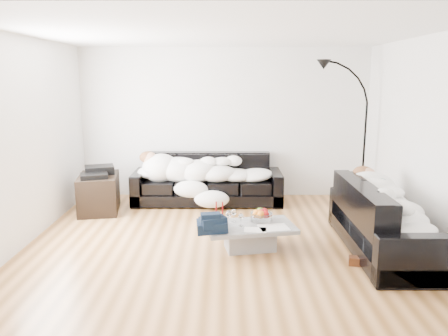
{
  "coord_description": "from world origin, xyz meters",
  "views": [
    {
      "loc": [
        0.02,
        -5.4,
        2.08
      ],
      "look_at": [
        0.0,
        0.3,
        0.9
      ],
      "focal_mm": 35.0,
      "sensor_mm": 36.0,
      "label": 1
    }
  ],
  "objects_px": {
    "fruit_bowl": "(262,215)",
    "candle_left": "(216,211)",
    "sleeper_back": "(207,167)",
    "stereo": "(98,171)",
    "wine_glass_b": "(229,218)",
    "coffee_table": "(250,237)",
    "wine_glass_c": "(241,220)",
    "sofa_back": "(207,179)",
    "candle_right": "(223,211)",
    "av_cabinet": "(99,193)",
    "sleeper_right": "(387,201)",
    "shoes": "(367,259)",
    "sofa_right": "(386,218)",
    "floor_lamp": "(364,144)",
    "wine_glass_a": "(234,215)"
  },
  "relations": [
    {
      "from": "fruit_bowl",
      "to": "wine_glass_a",
      "type": "distance_m",
      "value": 0.35
    },
    {
      "from": "candle_right",
      "to": "coffee_table",
      "type": "bearing_deg",
      "value": -31.55
    },
    {
      "from": "wine_glass_a",
      "to": "stereo",
      "type": "distance_m",
      "value": 2.57
    },
    {
      "from": "candle_right",
      "to": "av_cabinet",
      "type": "xyz_separation_m",
      "value": [
        -1.97,
        1.36,
        -0.13
      ]
    },
    {
      "from": "wine_glass_c",
      "to": "shoes",
      "type": "relative_size",
      "value": 0.32
    },
    {
      "from": "sofa_back",
      "to": "sleeper_right",
      "type": "height_order",
      "value": "sleeper_right"
    },
    {
      "from": "sofa_back",
      "to": "shoes",
      "type": "height_order",
      "value": "sofa_back"
    },
    {
      "from": "wine_glass_b",
      "to": "sofa_back",
      "type": "bearing_deg",
      "value": 99.55
    },
    {
      "from": "sleeper_back",
      "to": "stereo",
      "type": "distance_m",
      "value": 1.76
    },
    {
      "from": "sleeper_right",
      "to": "av_cabinet",
      "type": "bearing_deg",
      "value": 67.67
    },
    {
      "from": "sofa_back",
      "to": "stereo",
      "type": "distance_m",
      "value": 1.79
    },
    {
      "from": "wine_glass_b",
      "to": "candle_right",
      "type": "xyz_separation_m",
      "value": [
        -0.08,
        0.19,
        0.03
      ]
    },
    {
      "from": "coffee_table",
      "to": "candle_left",
      "type": "height_order",
      "value": "candle_left"
    },
    {
      "from": "sofa_back",
      "to": "candle_left",
      "type": "xyz_separation_m",
      "value": [
        0.19,
        -1.89,
        0.03
      ]
    },
    {
      "from": "sleeper_back",
      "to": "stereo",
      "type": "relative_size",
      "value": 4.77
    },
    {
      "from": "sleeper_back",
      "to": "candle_left",
      "type": "relative_size",
      "value": 8.79
    },
    {
      "from": "sofa_right",
      "to": "sleeper_right",
      "type": "height_order",
      "value": "sleeper_right"
    },
    {
      "from": "wine_glass_a",
      "to": "candle_left",
      "type": "xyz_separation_m",
      "value": [
        -0.22,
        0.06,
        0.04
      ]
    },
    {
      "from": "sofa_back",
      "to": "sofa_right",
      "type": "distance_m",
      "value": 3.1
    },
    {
      "from": "fruit_bowl",
      "to": "candle_left",
      "type": "distance_m",
      "value": 0.57
    },
    {
      "from": "coffee_table",
      "to": "stereo",
      "type": "distance_m",
      "value": 2.83
    },
    {
      "from": "coffee_table",
      "to": "sofa_right",
      "type": "bearing_deg",
      "value": -1.86
    },
    {
      "from": "sleeper_right",
      "to": "wine_glass_b",
      "type": "height_order",
      "value": "sleeper_right"
    },
    {
      "from": "sleeper_back",
      "to": "coffee_table",
      "type": "relative_size",
      "value": 1.96
    },
    {
      "from": "sofa_back",
      "to": "wine_glass_b",
      "type": "height_order",
      "value": "sofa_back"
    },
    {
      "from": "wine_glass_c",
      "to": "shoes",
      "type": "distance_m",
      "value": 1.52
    },
    {
      "from": "sofa_right",
      "to": "floor_lamp",
      "type": "xyz_separation_m",
      "value": [
        0.3,
        1.94,
        0.62
      ]
    },
    {
      "from": "fruit_bowl",
      "to": "floor_lamp",
      "type": "relative_size",
      "value": 0.13
    },
    {
      "from": "coffee_table",
      "to": "shoes",
      "type": "height_order",
      "value": "coffee_table"
    },
    {
      "from": "wine_glass_c",
      "to": "av_cabinet",
      "type": "distance_m",
      "value": 2.72
    },
    {
      "from": "coffee_table",
      "to": "stereo",
      "type": "bearing_deg",
      "value": 145.81
    },
    {
      "from": "wine_glass_b",
      "to": "candle_right",
      "type": "distance_m",
      "value": 0.21
    },
    {
      "from": "coffee_table",
      "to": "av_cabinet",
      "type": "xyz_separation_m",
      "value": [
        -2.31,
        1.57,
        0.14
      ]
    },
    {
      "from": "shoes",
      "to": "av_cabinet",
      "type": "distance_m",
      "value": 4.14
    },
    {
      "from": "sofa_back",
      "to": "sleeper_back",
      "type": "distance_m",
      "value": 0.23
    },
    {
      "from": "sleeper_right",
      "to": "shoes",
      "type": "distance_m",
      "value": 0.76
    },
    {
      "from": "wine_glass_c",
      "to": "stereo",
      "type": "xyz_separation_m",
      "value": [
        -2.19,
        1.6,
        0.26
      ]
    },
    {
      "from": "candle_right",
      "to": "shoes",
      "type": "height_order",
      "value": "candle_right"
    },
    {
      "from": "fruit_bowl",
      "to": "wine_glass_b",
      "type": "bearing_deg",
      "value": -163.18
    },
    {
      "from": "wine_glass_b",
      "to": "fruit_bowl",
      "type": "bearing_deg",
      "value": 16.82
    },
    {
      "from": "wine_glass_c",
      "to": "candle_right",
      "type": "distance_m",
      "value": 0.34
    },
    {
      "from": "sofa_back",
      "to": "sleeper_back",
      "type": "relative_size",
      "value": 1.18
    },
    {
      "from": "sofa_right",
      "to": "candle_right",
      "type": "height_order",
      "value": "sofa_right"
    },
    {
      "from": "candle_right",
      "to": "sofa_back",
      "type": "bearing_deg",
      "value": 98.19
    },
    {
      "from": "av_cabinet",
      "to": "wine_glass_b",
      "type": "bearing_deg",
      "value": -46.86
    },
    {
      "from": "stereo",
      "to": "sofa_back",
      "type": "bearing_deg",
      "value": -1.94
    },
    {
      "from": "floor_lamp",
      "to": "wine_glass_b",
      "type": "bearing_deg",
      "value": -128.9
    },
    {
      "from": "sofa_right",
      "to": "sleeper_back",
      "type": "xyz_separation_m",
      "value": [
        -2.25,
        2.08,
        0.21
      ]
    },
    {
      "from": "coffee_table",
      "to": "wine_glass_c",
      "type": "distance_m",
      "value": 0.26
    },
    {
      "from": "sofa_back",
      "to": "wine_glass_c",
      "type": "relative_size",
      "value": 16.14
    }
  ]
}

